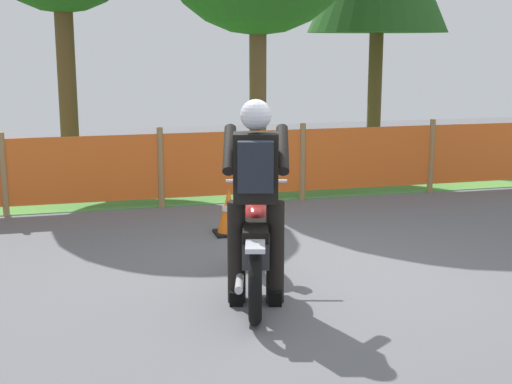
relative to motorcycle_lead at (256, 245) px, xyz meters
The scene contains 6 objects.
ground 0.84m from the motorcycle_lead, 32.78° to the left, with size 24.00×24.00×0.02m, color #5B5B60.
grass_verge 6.39m from the motorcycle_lead, 84.66° to the left, with size 24.00×5.72×0.01m, color #4C8C3D.
barrier_fence 3.54m from the motorcycle_lead, 80.35° to the left, with size 9.76×0.08×1.05m.
motorcycle_lead is the anchor object (origin of this frame).
rider_lead 0.56m from the motorcycle_lead, 104.45° to the right, with size 0.65×0.75×1.69m.
traffic_cone 1.98m from the motorcycle_lead, 84.37° to the left, with size 0.32×0.32×0.53m.
Camera 1 is at (-2.07, -6.09, 2.14)m, focal length 50.42 mm.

